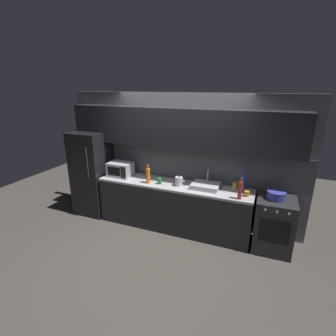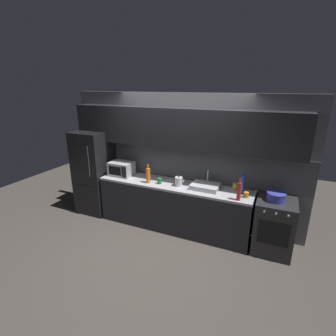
# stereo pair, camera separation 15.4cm
# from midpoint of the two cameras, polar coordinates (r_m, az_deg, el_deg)

# --- Properties ---
(ground_plane) EXTENTS (10.00, 10.00, 0.00)m
(ground_plane) POSITION_cam_midpoint_polar(r_m,az_deg,el_deg) (4.38, -2.73, -18.68)
(ground_plane) COLOR #3D3833
(back_wall) EXTENTS (4.61, 0.44, 2.50)m
(back_wall) POSITION_cam_midpoint_polar(r_m,az_deg,el_deg) (4.73, 3.58, 4.98)
(back_wall) COLOR slate
(back_wall) RESTS_ON ground
(counter_run) EXTENTS (2.87, 0.60, 0.90)m
(counter_run) POSITION_cam_midpoint_polar(r_m,az_deg,el_deg) (4.84, 2.06, -8.54)
(counter_run) COLOR black
(counter_run) RESTS_ON ground
(refrigerator) EXTENTS (0.68, 0.69, 1.74)m
(refrigerator) POSITION_cam_midpoint_polar(r_m,az_deg,el_deg) (5.56, -15.45, -0.92)
(refrigerator) COLOR black
(refrigerator) RESTS_ON ground
(oven_range) EXTENTS (0.60, 0.62, 0.90)m
(oven_range) POSITION_cam_midpoint_polar(r_m,az_deg,el_deg) (4.56, 23.61, -11.96)
(oven_range) COLOR #232326
(oven_range) RESTS_ON ground
(microwave) EXTENTS (0.46, 0.35, 0.27)m
(microwave) POSITION_cam_midpoint_polar(r_m,az_deg,el_deg) (5.13, -9.58, -0.15)
(microwave) COLOR #A8AAAF
(microwave) RESTS_ON counter_run
(sink_basin) EXTENTS (0.48, 0.38, 0.30)m
(sink_basin) POSITION_cam_midpoint_polar(r_m,az_deg,el_deg) (4.49, 9.34, -4.07)
(sink_basin) COLOR #ADAFB5
(sink_basin) RESTS_ON counter_run
(kettle) EXTENTS (0.17, 0.14, 0.19)m
(kettle) POSITION_cam_midpoint_polar(r_m,az_deg,el_deg) (4.54, 3.41, -3.06)
(kettle) COLOR #B7BABF
(kettle) RESTS_ON counter_run
(wine_bottle_blue) EXTENTS (0.07, 0.07, 0.38)m
(wine_bottle_blue) POSITION_cam_midpoint_polar(r_m,az_deg,el_deg) (4.40, 17.43, -3.50)
(wine_bottle_blue) COLOR #234299
(wine_bottle_blue) RESTS_ON counter_run
(wine_bottle_red) EXTENTS (0.07, 0.07, 0.36)m
(wine_bottle_red) POSITION_cam_midpoint_polar(r_m,az_deg,el_deg) (4.13, 16.73, -5.03)
(wine_bottle_red) COLOR #A82323
(wine_bottle_red) RESTS_ON counter_run
(wine_bottle_orange) EXTENTS (0.08, 0.08, 0.35)m
(wine_bottle_orange) POSITION_cam_midpoint_polar(r_m,az_deg,el_deg) (4.66, -3.55, -1.65)
(wine_bottle_orange) COLOR orange
(wine_bottle_orange) RESTS_ON counter_run
(mug_amber) EXTENTS (0.08, 0.08, 0.09)m
(mug_amber) POSITION_cam_midpoint_polar(r_m,az_deg,el_deg) (4.30, 18.15, -5.76)
(mug_amber) COLOR #B27019
(mug_amber) RESTS_ON counter_run
(mug_yellow) EXTENTS (0.08, 0.08, 0.10)m
(mug_yellow) POSITION_cam_midpoint_polar(r_m,az_deg,el_deg) (4.57, 15.76, -3.99)
(mug_yellow) COLOR gold
(mug_yellow) RESTS_ON counter_run
(mug_green) EXTENTS (0.08, 0.08, 0.11)m
(mug_green) POSITION_cam_midpoint_polar(r_m,az_deg,el_deg) (4.64, -0.99, -2.95)
(mug_green) COLOR #1E6B2D
(mug_green) RESTS_ON counter_run
(cooking_pot) EXTENTS (0.29, 0.29, 0.14)m
(cooking_pot) POSITION_cam_midpoint_polar(r_m,az_deg,el_deg) (4.34, 24.09, -5.93)
(cooking_pot) COLOR #333899
(cooking_pot) RESTS_ON oven_range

